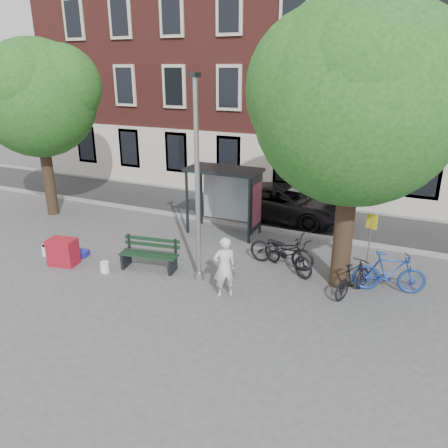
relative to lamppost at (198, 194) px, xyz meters
The scene contains 22 objects.
ground 2.78m from the lamppost, ahead, with size 90.00×90.00×0.00m, color #4C4C4F.
road 7.53m from the lamppost, 90.00° to the left, with size 40.00×4.00×0.01m, color #28282B.
curb_near 5.69m from the lamppost, 90.00° to the left, with size 40.00×0.25×0.12m, color gray.
curb_far 9.40m from the lamppost, 90.00° to the left, with size 40.00×0.25×0.12m, color gray.
building_row 13.67m from the lamppost, 90.00° to the left, with size 30.00×8.00×14.00m, color maroon.
lamppost is the anchor object (origin of this frame).
tree_right 5.10m from the lamppost, 19.03° to the left, with size 5.76×5.60×8.20m.
tree_left 9.75m from the lamppost, 162.21° to the left, with size 5.18×4.86×7.40m.
bus_shelter 4.24m from the lamppost, 98.43° to the left, with size 2.85×1.45×2.62m.
painter 2.27m from the lamppost, 27.18° to the right, with size 0.66×0.43×1.81m, color silver.
bench 2.97m from the lamppost, behind, with size 2.00×0.93×0.99m.
bike_a 3.59m from the lamppost, 45.36° to the left, with size 0.78×2.25×1.18m, color black.
bike_b 6.04m from the lamppost, 16.87° to the left, with size 0.58×2.06×1.24m, color navy.
bike_c 3.65m from the lamppost, 38.25° to the left, with size 0.78×2.22×1.17m, color black.
bike_d 5.10m from the lamppost, 12.56° to the left, with size 0.49×1.75×1.05m, color black.
car_dark 6.92m from the lamppost, 84.16° to the left, with size 2.46×5.34×1.48m, color black.
red_stand 5.28m from the lamppost, 169.10° to the right, with size 0.90×0.60×0.90m, color maroon.
blue_crate 5.35m from the lamppost, behind, with size 0.55×0.40×0.20m, color #212598.
bucket_a 6.34m from the lamppost, behind, with size 0.28×0.28×0.36m, color white.
bucket_b 4.06m from the lamppost, 164.78° to the right, with size 0.28×0.28×0.36m, color white.
bucket_c 6.36m from the lamppost, behind, with size 0.28×0.28×0.36m, color white.
notice_sign 5.44m from the lamppost, 28.16° to the left, with size 0.34×0.17×2.04m.
Camera 1 is at (5.78, -10.77, 6.27)m, focal length 35.00 mm.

